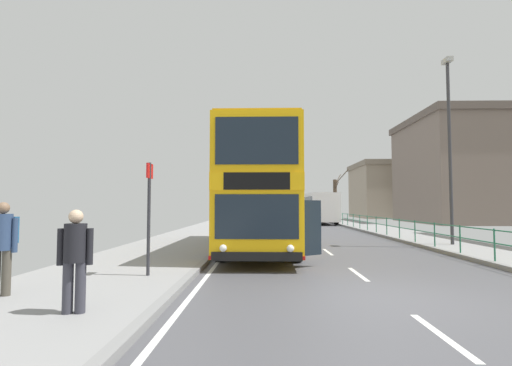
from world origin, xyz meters
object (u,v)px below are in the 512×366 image
(double_decker_bus_main, at_px, (260,192))
(street_lamp_far_side, at_px, (449,136))
(background_building_01, at_px, (463,170))
(pedestrian_with_backpack, at_px, (3,241))
(background_bus_far_lane, at_px, (318,207))
(bare_tree_far_00, at_px, (335,198))
(pedestrian_companion, at_px, (75,255))
(bus_stop_sign_near, at_px, (149,206))
(background_building_02, at_px, (388,190))

(double_decker_bus_main, relative_size, street_lamp_far_side, 1.29)
(background_building_01, bearing_deg, pedestrian_with_backpack, -127.72)
(background_bus_far_lane, bearing_deg, street_lamp_far_side, -82.75)
(background_bus_far_lane, relative_size, pedestrian_with_backpack, 5.33)
(background_bus_far_lane, height_order, pedestrian_with_backpack, background_bus_far_lane)
(bare_tree_far_00, bearing_deg, street_lamp_far_side, -89.79)
(pedestrian_companion, distance_m, bare_tree_far_00, 38.78)
(double_decker_bus_main, relative_size, pedestrian_with_backpack, 6.04)
(background_bus_far_lane, xyz_separation_m, street_lamp_far_side, (2.72, -21.34, 3.22))
(pedestrian_with_backpack, height_order, pedestrian_companion, pedestrian_with_backpack)
(street_lamp_far_side, height_order, bare_tree_far_00, street_lamp_far_side)
(bus_stop_sign_near, xyz_separation_m, street_lamp_far_side, (10.85, 7.50, 3.01))
(background_bus_far_lane, relative_size, street_lamp_far_side, 1.14)
(double_decker_bus_main, height_order, background_building_02, background_building_02)
(pedestrian_companion, bearing_deg, background_building_01, 55.38)
(double_decker_bus_main, distance_m, pedestrian_companion, 9.99)
(pedestrian_companion, height_order, bare_tree_far_00, bare_tree_far_00)
(background_bus_far_lane, xyz_separation_m, pedestrian_companion, (-8.32, -32.09, -0.55))
(double_decker_bus_main, distance_m, background_building_01, 32.31)
(background_bus_far_lane, bearing_deg, background_building_02, 54.70)
(bus_stop_sign_near, height_order, background_building_01, background_building_01)
(background_bus_far_lane, height_order, street_lamp_far_side, street_lamp_far_side)
(pedestrian_companion, bearing_deg, background_bus_far_lane, 75.46)
(background_bus_far_lane, distance_m, bus_stop_sign_near, 29.96)
(double_decker_bus_main, xyz_separation_m, bare_tree_far_00, (8.13, 27.67, 0.19))
(double_decker_bus_main, distance_m, pedestrian_with_backpack, 9.67)
(background_building_02, bearing_deg, street_lamp_far_side, -104.02)
(background_bus_far_lane, xyz_separation_m, bare_tree_far_00, (2.62, 5.08, 0.94))
(pedestrian_companion, distance_m, background_building_01, 41.66)
(pedestrian_companion, relative_size, background_building_01, 0.12)
(double_decker_bus_main, relative_size, background_bus_far_lane, 1.13)
(pedestrian_with_backpack, relative_size, bus_stop_sign_near, 0.64)
(pedestrian_with_backpack, distance_m, background_building_02, 53.59)
(street_lamp_far_side, height_order, background_building_02, street_lamp_far_side)
(bus_stop_sign_near, relative_size, background_building_02, 0.25)
(bus_stop_sign_near, height_order, street_lamp_far_side, street_lamp_far_side)
(pedestrian_companion, relative_size, background_building_02, 0.15)
(double_decker_bus_main, distance_m, bus_stop_sign_near, 6.80)
(background_building_01, bearing_deg, bare_tree_far_00, 166.25)
(pedestrian_companion, height_order, background_building_01, background_building_01)
(background_building_02, bearing_deg, double_decker_bus_main, -114.07)
(pedestrian_with_backpack, distance_m, bare_tree_far_00, 38.27)
(pedestrian_companion, height_order, bus_stop_sign_near, bus_stop_sign_near)
(pedestrian_companion, relative_size, street_lamp_far_side, 0.20)
(pedestrian_with_backpack, bearing_deg, background_bus_far_lane, 71.65)
(pedestrian_with_backpack, relative_size, background_building_01, 0.13)
(double_decker_bus_main, xyz_separation_m, pedestrian_companion, (-2.81, -9.50, -1.31))
(background_bus_far_lane, height_order, pedestrian_companion, background_bus_far_lane)
(double_decker_bus_main, bearing_deg, background_building_01, 49.89)
(background_building_01, bearing_deg, background_bus_far_lane, -172.50)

